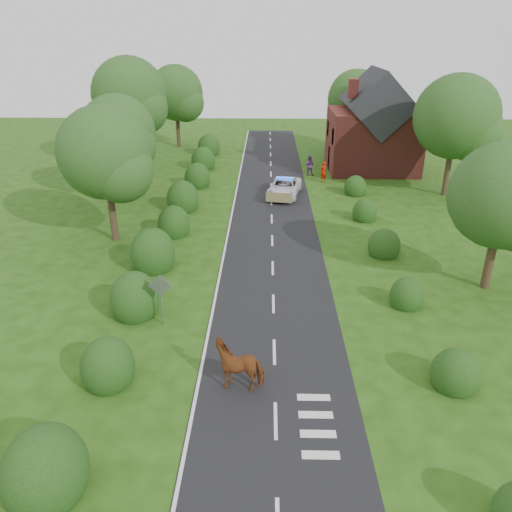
{
  "coord_description": "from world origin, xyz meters",
  "views": [
    {
      "loc": [
        -0.38,
        -17.22,
        12.21
      ],
      "look_at": [
        -0.91,
        6.79,
        1.3
      ],
      "focal_mm": 35.0,
      "sensor_mm": 36.0,
      "label": 1
    }
  ],
  "objects_px": {
    "road_sign": "(161,293)",
    "pedestrian_red": "(323,172)",
    "police_van": "(284,188)",
    "pedestrian_purple": "(309,165)",
    "cow": "(240,366)"
  },
  "relations": [
    {
      "from": "pedestrian_purple",
      "to": "road_sign",
      "type": "bearing_deg",
      "value": 81.37
    },
    {
      "from": "cow",
      "to": "pedestrian_red",
      "type": "bearing_deg",
      "value": 171.1
    },
    {
      "from": "road_sign",
      "to": "pedestrian_red",
      "type": "xyz_separation_m",
      "value": [
        9.57,
        23.67,
        -0.76
      ]
    },
    {
      "from": "road_sign",
      "to": "pedestrian_red",
      "type": "bearing_deg",
      "value": 67.98
    },
    {
      "from": "cow",
      "to": "pedestrian_red",
      "type": "relative_size",
      "value": 1.23
    },
    {
      "from": "cow",
      "to": "pedestrian_purple",
      "type": "height_order",
      "value": "pedestrian_purple"
    },
    {
      "from": "police_van",
      "to": "pedestrian_purple",
      "type": "height_order",
      "value": "pedestrian_purple"
    },
    {
      "from": "pedestrian_red",
      "to": "police_van",
      "type": "bearing_deg",
      "value": 10.73
    },
    {
      "from": "police_van",
      "to": "pedestrian_purple",
      "type": "bearing_deg",
      "value": 79.7
    },
    {
      "from": "pedestrian_purple",
      "to": "pedestrian_red",
      "type": "bearing_deg",
      "value": 126.66
    },
    {
      "from": "road_sign",
      "to": "police_van",
      "type": "relative_size",
      "value": 0.48
    },
    {
      "from": "road_sign",
      "to": "police_van",
      "type": "xyz_separation_m",
      "value": [
        6.04,
        19.48,
        -0.97
      ]
    },
    {
      "from": "pedestrian_red",
      "to": "pedestrian_purple",
      "type": "bearing_deg",
      "value": -102.17
    },
    {
      "from": "road_sign",
      "to": "police_van",
      "type": "distance_m",
      "value": 20.42
    },
    {
      "from": "pedestrian_red",
      "to": "pedestrian_purple",
      "type": "height_order",
      "value": "pedestrian_purple"
    }
  ]
}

